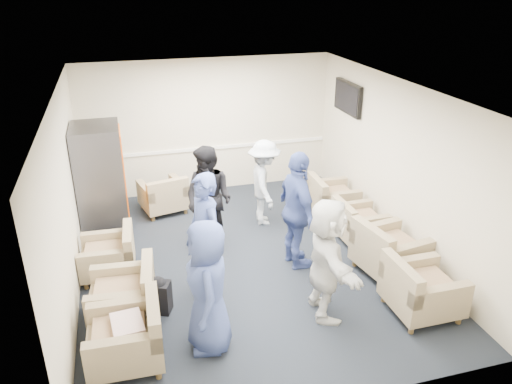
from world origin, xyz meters
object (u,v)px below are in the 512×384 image
object	(u,v)px
armchair_right_far	(331,199)
vending_machine	(101,182)
armchair_left_near	(130,338)
armchair_left_far	(111,256)
armchair_right_midfar	(357,223)
person_mid_left	(205,237)
person_front_left	(208,287)
armchair_right_near	(419,291)
person_back_left	(209,199)
armchair_right_midnear	(387,252)
person_mid_right	(297,211)
person_back_right	(264,183)
armchair_left_mid	(127,297)
armchair_corner	(164,197)
person_front_right	(327,259)

from	to	relation	value
armchair_right_far	vending_machine	bearing A→B (deg)	86.11
armchair_left_near	armchair_left_far	xyz separation A→B (m)	(-0.18, 1.97, -0.03)
armchair_right_midfar	person_mid_left	distance (m)	2.92
armchair_right_midfar	person_front_left	xyz separation A→B (m)	(-2.89, -1.93, 0.54)
armchair_right_near	person_back_left	world-z (taller)	person_back_left
armchair_right_midnear	person_mid_left	world-z (taller)	person_mid_left
vending_machine	armchair_left_far	bearing A→B (deg)	-87.19
armchair_left_near	person_mid_right	distance (m)	3.02
person_back_left	person_back_right	size ratio (longest dim) A/B	1.12
person_back_right	armchair_right_midnear	bearing A→B (deg)	-141.16
armchair_left_mid	armchair_right_midnear	size ratio (longest dim) A/B	0.89
person_front_left	armchair_right_far	bearing A→B (deg)	142.19
armchair_left_mid	armchair_right_far	distance (m)	4.35
person_front_left	person_back_right	distance (m)	3.35
armchair_left_mid	person_back_left	size ratio (longest dim) A/B	0.52
armchair_right_midnear	person_mid_left	size ratio (longest dim) A/B	0.56
armchair_corner	person_back_right	world-z (taller)	person_back_right
armchair_right_midfar	person_back_left	xyz separation A→B (m)	(-2.43, 0.42, 0.57)
armchair_corner	person_front_right	size ratio (longest dim) A/B	0.57
armchair_left_near	person_mid_right	xyz separation A→B (m)	(2.56, 1.48, 0.59)
armchair_left_far	person_back_right	bearing A→B (deg)	113.91
armchair_left_far	armchair_right_midfar	xyz separation A→B (m)	(4.00, -0.01, -0.01)
armchair_left_far	person_front_left	bearing A→B (deg)	32.80
armchair_corner	vending_machine	xyz separation A→B (m)	(-1.05, -0.58, 0.66)
armchair_right_far	person_back_right	xyz separation A→B (m)	(-1.29, 0.02, 0.46)
armchair_right_far	person_front_left	distance (m)	4.14
person_back_left	person_mid_left	bearing A→B (deg)	-58.57
person_back_left	armchair_right_far	bearing A→B (deg)	58.68
armchair_left_mid	person_mid_left	distance (m)	1.26
armchair_right_midfar	person_front_right	size ratio (longest dim) A/B	0.46
armchair_left_mid	person_mid_right	bearing A→B (deg)	109.49
armchair_left_near	armchair_right_near	world-z (taller)	armchair_right_near
armchair_left_far	person_mid_left	distance (m)	1.65
person_mid_right	armchair_left_mid	bearing A→B (deg)	100.34
armchair_left_near	armchair_right_midnear	bearing A→B (deg)	105.18
person_mid_left	armchair_corner	bearing A→B (deg)	167.66
armchair_left_mid	armchair_left_far	bearing A→B (deg)	-165.60
armchair_corner	person_back_left	xyz separation A→B (m)	(0.59, -1.55, 0.55)
armchair_right_near	person_back_left	distance (m)	3.42
person_mid_left	armchair_left_far	bearing A→B (deg)	-142.38
person_back_left	person_back_right	xyz separation A→B (m)	(1.11, 0.62, -0.09)
armchair_right_midfar	vending_machine	size ratio (longest dim) A/B	0.40
armchair_right_far	person_back_right	distance (m)	1.37
person_front_left	person_mid_left	world-z (taller)	person_mid_left
vending_machine	person_front_right	distance (m)	4.15
armchair_corner	person_front_right	xyz separation A→B (m)	(1.71, -3.67, 0.52)
person_front_left	person_back_left	world-z (taller)	person_back_left
armchair_left_mid	vending_machine	world-z (taller)	vending_machine
armchair_right_midnear	person_back_left	xyz separation A→B (m)	(-2.39, 1.48, 0.51)
vending_machine	person_mid_right	distance (m)	3.37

